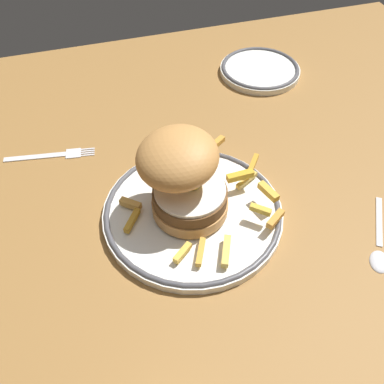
{
  "coord_description": "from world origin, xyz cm",
  "views": [
    {
      "loc": [
        -11.97,
        -36.78,
        47.28
      ],
      "look_at": [
        -0.64,
        0.34,
        4.6
      ],
      "focal_mm": 40.05,
      "sensor_mm": 36.0,
      "label": 1
    }
  ],
  "objects_px": {
    "dinner_plate": "(192,210)",
    "spoon": "(380,251)",
    "burger": "(183,176)",
    "side_plate": "(260,70)",
    "fork": "(52,155)"
  },
  "relations": [
    {
      "from": "dinner_plate",
      "to": "spoon",
      "type": "height_order",
      "value": "dinner_plate"
    },
    {
      "from": "burger",
      "to": "spoon",
      "type": "xyz_separation_m",
      "value": [
        0.23,
        -0.14,
        -0.07
      ]
    },
    {
      "from": "side_plate",
      "to": "spoon",
      "type": "xyz_separation_m",
      "value": [
        -0.02,
        -0.44,
        -0.0
      ]
    },
    {
      "from": "dinner_plate",
      "to": "burger",
      "type": "relative_size",
      "value": 1.73
    },
    {
      "from": "dinner_plate",
      "to": "burger",
      "type": "bearing_deg",
      "value": 151.86
    },
    {
      "from": "side_plate",
      "to": "fork",
      "type": "height_order",
      "value": "side_plate"
    },
    {
      "from": "burger",
      "to": "spoon",
      "type": "height_order",
      "value": "burger"
    },
    {
      "from": "burger",
      "to": "spoon",
      "type": "distance_m",
      "value": 0.28
    },
    {
      "from": "burger",
      "to": "fork",
      "type": "height_order",
      "value": "burger"
    },
    {
      "from": "burger",
      "to": "fork",
      "type": "bearing_deg",
      "value": 133.98
    },
    {
      "from": "fork",
      "to": "spoon",
      "type": "xyz_separation_m",
      "value": [
        0.4,
        -0.32,
        0.0
      ]
    },
    {
      "from": "burger",
      "to": "side_plate",
      "type": "height_order",
      "value": "burger"
    },
    {
      "from": "dinner_plate",
      "to": "burger",
      "type": "xyz_separation_m",
      "value": [
        -0.01,
        0.01,
        0.07
      ]
    },
    {
      "from": "dinner_plate",
      "to": "fork",
      "type": "distance_m",
      "value": 0.26
    },
    {
      "from": "dinner_plate",
      "to": "fork",
      "type": "relative_size",
      "value": 1.75
    }
  ]
}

